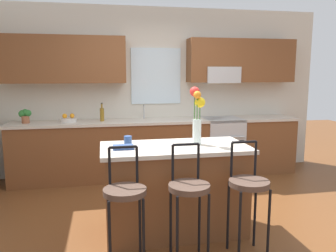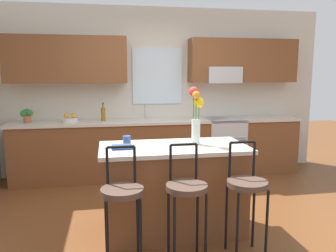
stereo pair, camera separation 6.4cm
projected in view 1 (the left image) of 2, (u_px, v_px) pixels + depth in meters
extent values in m
plane|color=brown|center=(184.00, 220.00, 3.80)|extent=(14.00, 14.00, 0.00)
cube|color=beige|center=(155.00, 91.00, 5.58)|extent=(5.60, 0.12, 2.70)
cube|color=brown|center=(65.00, 60.00, 5.02)|extent=(1.79, 0.34, 0.70)
cube|color=brown|center=(241.00, 61.00, 5.55)|extent=(1.79, 0.34, 0.70)
cube|color=silver|center=(156.00, 76.00, 5.48)|extent=(0.82, 0.03, 0.90)
cube|color=#B7BABC|center=(221.00, 75.00, 5.49)|extent=(0.56, 0.36, 0.26)
cube|color=brown|center=(159.00, 149.00, 5.38)|extent=(4.50, 0.60, 0.88)
cube|color=beige|center=(159.00, 121.00, 5.31)|extent=(4.56, 0.64, 0.04)
cube|color=#B7BABC|center=(145.00, 124.00, 5.27)|extent=(0.54, 0.38, 0.11)
cylinder|color=#B7BABC|center=(144.00, 112.00, 5.40)|extent=(0.02, 0.02, 0.22)
cylinder|color=#B7BABC|center=(144.00, 105.00, 5.32)|extent=(0.02, 0.12, 0.02)
cube|color=#B7BABC|center=(222.00, 146.00, 5.55)|extent=(0.60, 0.60, 0.92)
cube|color=black|center=(228.00, 153.00, 5.28)|extent=(0.52, 0.02, 0.40)
cylinder|color=#B7BABC|center=(229.00, 137.00, 5.20)|extent=(0.50, 0.02, 0.02)
cube|color=brown|center=(175.00, 191.00, 3.48)|extent=(1.41, 0.66, 0.88)
cube|color=beige|center=(175.00, 148.00, 3.41)|extent=(1.49, 0.74, 0.04)
cylinder|color=black|center=(110.00, 241.00, 2.66)|extent=(0.02, 0.02, 0.66)
cylinder|color=black|center=(144.00, 238.00, 2.72)|extent=(0.02, 0.02, 0.66)
cylinder|color=black|center=(109.00, 226.00, 2.93)|extent=(0.02, 0.02, 0.66)
cylinder|color=black|center=(140.00, 223.00, 2.98)|extent=(0.02, 0.02, 0.66)
cylinder|color=#4C382D|center=(125.00, 191.00, 2.77)|extent=(0.36, 0.36, 0.05)
cylinder|color=black|center=(110.00, 166.00, 2.84)|extent=(0.02, 0.02, 0.32)
cylinder|color=black|center=(137.00, 165.00, 2.89)|extent=(0.02, 0.02, 0.32)
cylinder|color=black|center=(123.00, 147.00, 2.84)|extent=(0.23, 0.02, 0.02)
cylinder|color=black|center=(177.00, 235.00, 2.77)|extent=(0.02, 0.02, 0.66)
cylinder|color=black|center=(208.00, 232.00, 2.82)|extent=(0.02, 0.02, 0.66)
cylinder|color=black|center=(171.00, 221.00, 3.03)|extent=(0.02, 0.02, 0.66)
cylinder|color=black|center=(199.00, 218.00, 3.08)|extent=(0.02, 0.02, 0.66)
cylinder|color=#4C382D|center=(189.00, 187.00, 2.87)|extent=(0.36, 0.36, 0.05)
cylinder|color=black|center=(173.00, 163.00, 2.95)|extent=(0.02, 0.02, 0.32)
cylinder|color=black|center=(198.00, 161.00, 2.99)|extent=(0.02, 0.02, 0.32)
cylinder|color=black|center=(186.00, 144.00, 2.95)|extent=(0.23, 0.02, 0.02)
cylinder|color=black|center=(240.00, 229.00, 2.87)|extent=(0.02, 0.02, 0.66)
cylinder|color=black|center=(269.00, 226.00, 2.92)|extent=(0.02, 0.02, 0.66)
cylinder|color=black|center=(228.00, 216.00, 3.14)|extent=(0.02, 0.02, 0.66)
cylinder|color=black|center=(255.00, 213.00, 3.19)|extent=(0.02, 0.02, 0.66)
cylinder|color=#4C382D|center=(249.00, 183.00, 2.97)|extent=(0.36, 0.36, 0.05)
cylinder|color=black|center=(232.00, 160.00, 3.05)|extent=(0.02, 0.02, 0.32)
cylinder|color=black|center=(255.00, 158.00, 3.10)|extent=(0.02, 0.02, 0.32)
cylinder|color=black|center=(244.00, 142.00, 3.05)|extent=(0.23, 0.02, 0.02)
cylinder|color=silver|center=(197.00, 132.00, 3.46)|extent=(0.09, 0.09, 0.26)
cylinder|color=#3D722D|center=(200.00, 120.00, 3.45)|extent=(0.01, 0.01, 0.36)
sphere|color=yellow|center=(200.00, 102.00, 3.42)|extent=(0.11, 0.11, 0.11)
cylinder|color=#3D722D|center=(194.00, 114.00, 3.47)|extent=(0.01, 0.01, 0.47)
sphere|color=red|center=(195.00, 92.00, 3.43)|extent=(0.10, 0.10, 0.10)
cylinder|color=#3D722D|center=(197.00, 116.00, 3.41)|extent=(0.01, 0.01, 0.44)
sphere|color=orange|center=(197.00, 95.00, 3.37)|extent=(0.08, 0.08, 0.08)
cylinder|color=#33518C|center=(128.00, 140.00, 3.46)|extent=(0.08, 0.08, 0.09)
cube|color=navy|center=(123.00, 147.00, 3.27)|extent=(0.20, 0.15, 0.03)
cylinder|color=silver|center=(69.00, 120.00, 5.03)|extent=(0.24, 0.24, 0.06)
sphere|color=orange|center=(72.00, 116.00, 5.03)|extent=(0.07, 0.07, 0.07)
sphere|color=orange|center=(65.00, 116.00, 5.01)|extent=(0.07, 0.07, 0.07)
cylinder|color=olive|center=(102.00, 115.00, 5.12)|extent=(0.06, 0.06, 0.20)
cylinder|color=olive|center=(102.00, 106.00, 5.10)|extent=(0.03, 0.03, 0.07)
cylinder|color=black|center=(102.00, 103.00, 5.09)|extent=(0.03, 0.03, 0.02)
cylinder|color=#9E5B3D|center=(26.00, 120.00, 4.92)|extent=(0.11, 0.11, 0.11)
sphere|color=#2D7A33|center=(25.00, 112.00, 4.90)|extent=(0.08, 0.08, 0.08)
sphere|color=#2D7A33|center=(22.00, 114.00, 4.90)|extent=(0.11, 0.11, 0.11)
sphere|color=#2D7A33|center=(28.00, 113.00, 4.90)|extent=(0.10, 0.10, 0.10)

